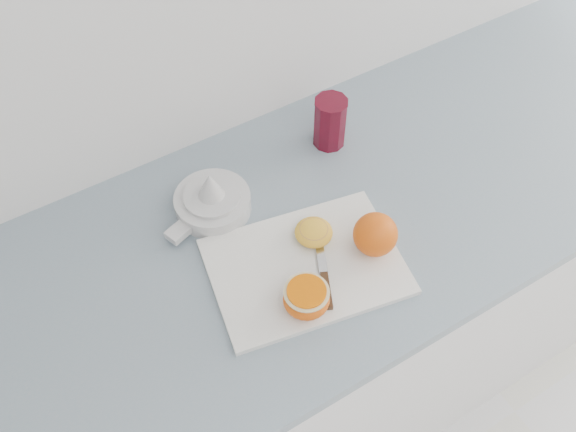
{
  "coord_description": "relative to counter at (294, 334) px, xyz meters",
  "views": [
    {
      "loc": [
        -0.5,
        1.08,
        1.87
      ],
      "look_at": [
        -0.14,
        1.68,
        0.96
      ],
      "focal_mm": 40.0,
      "sensor_mm": 36.0,
      "label": 1
    }
  ],
  "objects": [
    {
      "name": "citrus_juicer",
      "position": [
        -0.12,
        0.12,
        0.47
      ],
      "size": [
        0.19,
        0.15,
        0.1
      ],
      "color": "silver",
      "rests_on": "counter"
    },
    {
      "name": "cutting_board",
      "position": [
        -0.04,
        -0.09,
        0.45
      ],
      "size": [
        0.38,
        0.31,
        0.01
      ],
      "primitive_type": "cube",
      "rotation": [
        0.0,
        0.0,
        -0.19
      ],
      "color": "white",
      "rests_on": "counter"
    },
    {
      "name": "paring_knife",
      "position": [
        -0.03,
        -0.14,
        0.46
      ],
      "size": [
        0.09,
        0.16,
        0.01
      ],
      "color": "#41251A",
      "rests_on": "cutting_board"
    },
    {
      "name": "counter",
      "position": [
        0.0,
        0.0,
        0.0
      ],
      "size": [
        2.55,
        0.64,
        0.89
      ],
      "color": "white",
      "rests_on": "ground"
    },
    {
      "name": "red_tumbler",
      "position": [
        0.18,
        0.16,
        0.5
      ],
      "size": [
        0.07,
        0.07,
        0.11
      ],
      "color": "#5D0B1C",
      "rests_on": "counter"
    },
    {
      "name": "whole_orange",
      "position": [
        0.09,
        -0.12,
        0.5
      ],
      "size": [
        0.08,
        0.08,
        0.08
      ],
      "color": "orange",
      "rests_on": "cutting_board"
    },
    {
      "name": "half_orange",
      "position": [
        -0.08,
        -0.16,
        0.48
      ],
      "size": [
        0.08,
        0.08,
        0.05
      ],
      "color": "orange",
      "rests_on": "cutting_board"
    },
    {
      "name": "squeezed_shell",
      "position": [
        0.01,
        -0.05,
        0.47
      ],
      "size": [
        0.07,
        0.07,
        0.03
      ],
      "color": "yellow",
      "rests_on": "cutting_board"
    }
  ]
}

